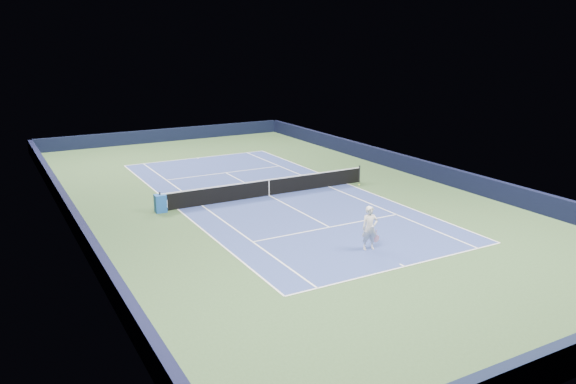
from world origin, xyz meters
TOP-DOWN VIEW (x-y plane):
  - ground at (0.00, 0.00)m, footprint 40.00×40.00m
  - wall_far at (0.00, 19.82)m, footprint 22.00×0.35m
  - wall_right at (10.82, 0.00)m, footprint 0.35×40.00m
  - wall_left at (-10.82, 0.00)m, footprint 0.35×40.00m
  - court_surface at (0.00, 0.00)m, footprint 10.97×23.77m
  - baseline_far at (0.00, 11.88)m, footprint 10.97×0.08m
  - baseline_near at (0.00, -11.88)m, footprint 10.97×0.08m
  - sideline_doubles_right at (5.49, 0.00)m, footprint 0.08×23.77m
  - sideline_doubles_left at (-5.49, 0.00)m, footprint 0.08×23.77m
  - sideline_singles_right at (4.12, 0.00)m, footprint 0.08×23.77m
  - sideline_singles_left at (-4.12, 0.00)m, footprint 0.08×23.77m
  - service_line_far at (0.00, 6.40)m, footprint 8.23×0.08m
  - service_line_near at (0.00, -6.40)m, footprint 8.23×0.08m
  - center_service_line at (0.00, 0.00)m, footprint 0.08×12.80m
  - center_mark_far at (0.00, 11.73)m, footprint 0.08×0.30m
  - center_mark_near at (0.00, -11.73)m, footprint 0.08×0.30m
  - tennis_net at (0.00, 0.00)m, footprint 12.90×0.10m
  - sponsor_cube at (-6.40, -0.03)m, footprint 0.61×0.54m
  - tennis_player at (-0.10, -9.66)m, footprint 0.89×1.35m

SIDE VIEW (x-z plane):
  - ground at x=0.00m, z-range 0.00..0.00m
  - court_surface at x=0.00m, z-range 0.00..0.01m
  - baseline_far at x=0.00m, z-range 0.01..0.01m
  - baseline_near at x=0.00m, z-range 0.01..0.01m
  - sideline_doubles_right at x=5.49m, z-range 0.01..0.01m
  - sideline_doubles_left at x=-5.49m, z-range 0.01..0.01m
  - sideline_singles_right at x=4.12m, z-range 0.01..0.01m
  - sideline_singles_left at x=-4.12m, z-range 0.01..0.01m
  - service_line_far at x=0.00m, z-range 0.01..0.01m
  - service_line_near at x=0.00m, z-range 0.01..0.01m
  - center_service_line at x=0.00m, z-range 0.01..0.01m
  - center_mark_far at x=0.00m, z-range 0.01..0.01m
  - center_mark_near at x=0.00m, z-range 0.01..0.01m
  - sponsor_cube at x=-6.40m, z-range 0.00..0.93m
  - tennis_net at x=0.00m, z-range -0.03..1.04m
  - wall_far at x=0.00m, z-range 0.00..1.10m
  - wall_right at x=10.82m, z-range 0.00..1.10m
  - wall_left at x=-10.82m, z-range 0.00..1.10m
  - tennis_player at x=-0.10m, z-range -0.37..2.31m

